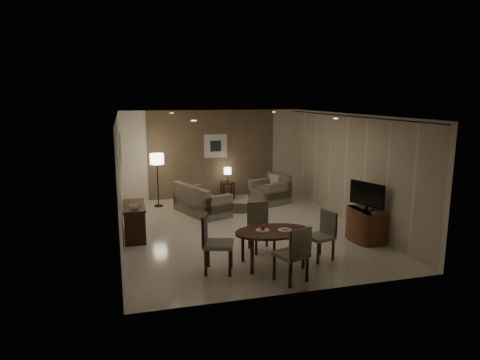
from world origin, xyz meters
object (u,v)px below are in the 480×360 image
object	(u,v)px
dining_table	(272,248)
chair_near	(291,254)
chair_far	(262,228)
tv_cabinet	(366,225)
floor_lamp	(158,180)
console_desk	(134,221)
side_table	(228,190)
armchair	(270,189)
chair_left	(219,243)
chair_right	(320,236)
sofa	(202,199)

from	to	relation	value
dining_table	chair_near	size ratio (longest dim) A/B	1.44
chair_near	chair_far	world-z (taller)	chair_near
tv_cabinet	floor_lamp	bearing A→B (deg)	134.79
console_desk	side_table	size ratio (longest dim) A/B	2.35
tv_cabinet	floor_lamp	xyz separation A→B (m)	(-4.16, 4.19, 0.41)
dining_table	floor_lamp	world-z (taller)	floor_lamp
dining_table	chair_near	distance (m)	0.77
console_desk	armchair	world-z (taller)	armchair
dining_table	chair_left	size ratio (longest dim) A/B	1.34
chair_right	floor_lamp	world-z (taller)	floor_lamp
chair_left	armchair	bearing A→B (deg)	-12.03
tv_cabinet	sofa	size ratio (longest dim) A/B	0.53
chair_near	chair_left	size ratio (longest dim) A/B	0.93
chair_far	chair_near	bearing A→B (deg)	-92.95
chair_near	chair_far	bearing A→B (deg)	-110.75
dining_table	chair_right	size ratio (longest dim) A/B	1.52
chair_near	floor_lamp	size ratio (longest dim) A/B	0.65
chair_near	side_table	distance (m)	6.18
sofa	floor_lamp	world-z (taller)	floor_lamp
console_desk	chair_far	bearing A→B (deg)	-31.55
dining_table	side_table	xyz separation A→B (m)	(0.44, 5.41, -0.08)
chair_near	dining_table	bearing A→B (deg)	-106.97
armchair	sofa	bearing A→B (deg)	-92.80
chair_near	floor_lamp	distance (m)	6.00
side_table	chair_right	bearing A→B (deg)	-84.46
chair_far	chair_right	distance (m)	1.19
dining_table	chair_left	bearing A→B (deg)	-177.50
chair_far	armchair	distance (m)	4.04
console_desk	side_table	world-z (taller)	console_desk
tv_cabinet	console_desk	bearing A→B (deg)	162.95
console_desk	armchair	size ratio (longest dim) A/B	1.27
console_desk	chair_near	distance (m)	3.94
dining_table	sofa	world-z (taller)	sofa
chair_left	side_table	distance (m)	5.66
dining_table	sofa	bearing A→B (deg)	99.20
tv_cabinet	chair_far	bearing A→B (deg)	-179.45
console_desk	tv_cabinet	world-z (taller)	console_desk
chair_near	side_table	world-z (taller)	chair_near
chair_left	chair_right	distance (m)	2.01
chair_far	chair_left	distance (m)	1.35
chair_near	console_desk	bearing A→B (deg)	-72.21
armchair	console_desk	bearing A→B (deg)	-79.67
tv_cabinet	armchair	world-z (taller)	armchair
console_desk	dining_table	world-z (taller)	console_desk
chair_far	dining_table	bearing A→B (deg)	-96.69
tv_cabinet	dining_table	distance (m)	2.57
tv_cabinet	dining_table	bearing A→B (deg)	-162.12
armchair	floor_lamp	world-z (taller)	floor_lamp
tv_cabinet	side_table	xyz separation A→B (m)	(-2.00, 4.62, -0.09)
chair_left	chair_right	world-z (taller)	chair_left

